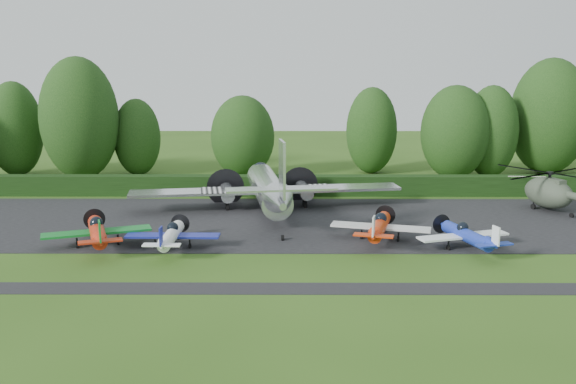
{
  "coord_description": "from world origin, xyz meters",
  "views": [
    {
      "loc": [
        1.03,
        -42.42,
        13.51
      ],
      "look_at": [
        0.81,
        10.53,
        2.5
      ],
      "focal_mm": 40.0,
      "sensor_mm": 36.0,
      "label": 1
    }
  ],
  "objects_px": {
    "light_plane_orange": "(380,226)",
    "helicopter": "(549,190)",
    "sign_board": "(526,183)",
    "light_plane_blue": "(467,235)",
    "light_plane_white": "(171,235)",
    "transport_plane": "(268,189)",
    "light_plane_red": "(97,231)"
  },
  "relations": [
    {
      "from": "light_plane_orange",
      "to": "sign_board",
      "type": "distance_m",
      "value": 23.46
    },
    {
      "from": "light_plane_orange",
      "to": "helicopter",
      "type": "relative_size",
      "value": 0.6
    },
    {
      "from": "light_plane_red",
      "to": "helicopter",
      "type": "distance_m",
      "value": 39.17
    },
    {
      "from": "helicopter",
      "to": "light_plane_white",
      "type": "bearing_deg",
      "value": -138.96
    },
    {
      "from": "light_plane_orange",
      "to": "helicopter",
      "type": "height_order",
      "value": "helicopter"
    },
    {
      "from": "sign_board",
      "to": "light_plane_orange",
      "type": "bearing_deg",
      "value": -140.31
    },
    {
      "from": "light_plane_blue",
      "to": "sign_board",
      "type": "relative_size",
      "value": 1.99
    },
    {
      "from": "transport_plane",
      "to": "light_plane_red",
      "type": "height_order",
      "value": "transport_plane"
    },
    {
      "from": "light_plane_red",
      "to": "light_plane_white",
      "type": "xyz_separation_m",
      "value": [
        5.46,
        -0.48,
        -0.15
      ]
    },
    {
      "from": "light_plane_red",
      "to": "helicopter",
      "type": "height_order",
      "value": "helicopter"
    },
    {
      "from": "light_plane_red",
      "to": "light_plane_white",
      "type": "height_order",
      "value": "light_plane_red"
    },
    {
      "from": "light_plane_red",
      "to": "light_plane_orange",
      "type": "relative_size",
      "value": 1.04
    },
    {
      "from": "light_plane_orange",
      "to": "light_plane_blue",
      "type": "distance_m",
      "value": 6.35
    },
    {
      "from": "light_plane_white",
      "to": "helicopter",
      "type": "distance_m",
      "value": 34.18
    },
    {
      "from": "sign_board",
      "to": "helicopter",
      "type": "bearing_deg",
      "value": -96.55
    },
    {
      "from": "transport_plane",
      "to": "light_plane_blue",
      "type": "bearing_deg",
      "value": -28.9
    },
    {
      "from": "transport_plane",
      "to": "light_plane_blue",
      "type": "xyz_separation_m",
      "value": [
        14.69,
        -11.28,
        -1.09
      ]
    },
    {
      "from": "light_plane_orange",
      "to": "light_plane_blue",
      "type": "bearing_deg",
      "value": -34.62
    },
    {
      "from": "helicopter",
      "to": "light_plane_red",
      "type": "bearing_deg",
      "value": -142.48
    },
    {
      "from": "light_plane_orange",
      "to": "light_plane_blue",
      "type": "relative_size",
      "value": 1.08
    },
    {
      "from": "light_plane_white",
      "to": "light_plane_blue",
      "type": "height_order",
      "value": "light_plane_blue"
    },
    {
      "from": "light_plane_orange",
      "to": "sign_board",
      "type": "height_order",
      "value": "light_plane_orange"
    },
    {
      "from": "light_plane_blue",
      "to": "light_plane_white",
      "type": "bearing_deg",
      "value": -162.5
    },
    {
      "from": "light_plane_white",
      "to": "transport_plane",
      "type": "bearing_deg",
      "value": 58.89
    },
    {
      "from": "transport_plane",
      "to": "light_plane_red",
      "type": "xyz_separation_m",
      "value": [
        -12.02,
        -10.8,
        -0.96
      ]
    },
    {
      "from": "transport_plane",
      "to": "light_plane_white",
      "type": "relative_size",
      "value": 3.44
    },
    {
      "from": "light_plane_white",
      "to": "helicopter",
      "type": "height_order",
      "value": "helicopter"
    },
    {
      "from": "light_plane_blue",
      "to": "helicopter",
      "type": "height_order",
      "value": "helicopter"
    },
    {
      "from": "transport_plane",
      "to": "light_plane_red",
      "type": "bearing_deg",
      "value": -129.44
    },
    {
      "from": "transport_plane",
      "to": "light_plane_white",
      "type": "distance_m",
      "value": 13.1
    },
    {
      "from": "light_plane_white",
      "to": "light_plane_orange",
      "type": "xyz_separation_m",
      "value": [
        15.27,
        2.16,
        0.11
      ]
    },
    {
      "from": "light_plane_orange",
      "to": "sign_board",
      "type": "relative_size",
      "value": 2.16
    }
  ]
}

